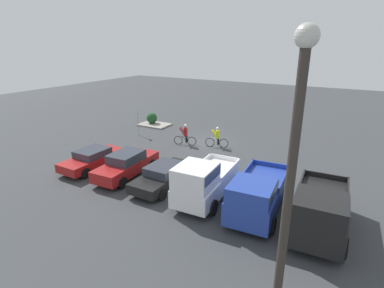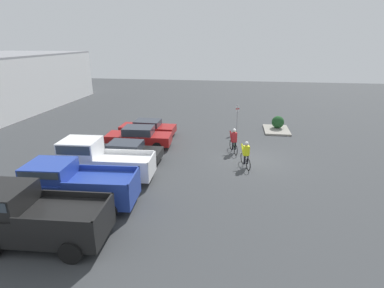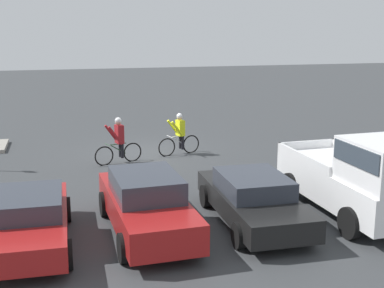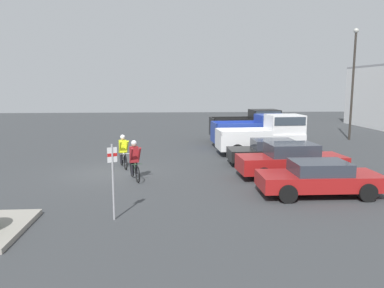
{
  "view_description": "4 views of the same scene",
  "coord_description": "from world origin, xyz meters",
  "px_view_note": "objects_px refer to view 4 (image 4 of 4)",
  "views": [
    {
      "loc": [
        -10.63,
        21.09,
        7.9
      ],
      "look_at": [
        -0.85,
        3.93,
        1.2
      ],
      "focal_mm": 28.0,
      "sensor_mm": 36.0,
      "label": 1
    },
    {
      "loc": [
        -18.76,
        1.29,
        7.54
      ],
      "look_at": [
        -0.85,
        3.93,
        1.2
      ],
      "focal_mm": 28.0,
      "sensor_mm": 36.0,
      "label": 2
    },
    {
      "loc": [
        3.27,
        20.61,
        5.15
      ],
      "look_at": [
        -0.85,
        3.93,
        1.2
      ],
      "focal_mm": 50.0,
      "sensor_mm": 36.0,
      "label": 3
    },
    {
      "loc": [
        17.37,
        2.77,
        4.06
      ],
      "look_at": [
        -0.85,
        3.93,
        1.2
      ],
      "focal_mm": 35.0,
      "sensor_mm": 36.0,
      "label": 4
    }
  ],
  "objects_px": {
    "pickup_truck_2": "(268,134)",
    "sedan_0": "(273,152)",
    "pickup_truck_1": "(255,130)",
    "cyclist_0": "(134,160)",
    "pickup_truck_0": "(250,125)",
    "fire_lane_sign": "(113,175)",
    "sedan_1": "(291,160)",
    "sedan_2": "(319,178)",
    "cyclist_1": "(123,151)",
    "lamppost": "(353,77)"
  },
  "relations": [
    {
      "from": "pickup_truck_1",
      "to": "sedan_0",
      "type": "relative_size",
      "value": 1.11
    },
    {
      "from": "cyclist_1",
      "to": "lamppost",
      "type": "distance_m",
      "value": 18.53
    },
    {
      "from": "sedan_0",
      "to": "pickup_truck_0",
      "type": "bearing_deg",
      "value": 175.96
    },
    {
      "from": "fire_lane_sign",
      "to": "sedan_1",
      "type": "bearing_deg",
      "value": 124.69
    },
    {
      "from": "pickup_truck_2",
      "to": "sedan_0",
      "type": "distance_m",
      "value": 2.92
    },
    {
      "from": "cyclist_0",
      "to": "lamppost",
      "type": "height_order",
      "value": "lamppost"
    },
    {
      "from": "sedan_1",
      "to": "lamppost",
      "type": "distance_m",
      "value": 14.44
    },
    {
      "from": "pickup_truck_1",
      "to": "sedan_2",
      "type": "bearing_deg",
      "value": -1.11
    },
    {
      "from": "sedan_0",
      "to": "cyclist_0",
      "type": "bearing_deg",
      "value": -68.47
    },
    {
      "from": "lamppost",
      "to": "fire_lane_sign",
      "type": "bearing_deg",
      "value": -43.57
    },
    {
      "from": "sedan_0",
      "to": "cyclist_1",
      "type": "relative_size",
      "value": 2.59
    },
    {
      "from": "pickup_truck_1",
      "to": "pickup_truck_2",
      "type": "distance_m",
      "value": 2.8
    },
    {
      "from": "sedan_2",
      "to": "cyclist_1",
      "type": "xyz_separation_m",
      "value": [
        -5.36,
        -7.84,
        0.15
      ]
    },
    {
      "from": "pickup_truck_0",
      "to": "pickup_truck_2",
      "type": "relative_size",
      "value": 1.0
    },
    {
      "from": "cyclist_1",
      "to": "fire_lane_sign",
      "type": "xyz_separation_m",
      "value": [
        7.48,
        0.59,
        0.6
      ]
    },
    {
      "from": "fire_lane_sign",
      "to": "lamppost",
      "type": "distance_m",
      "value": 22.49
    },
    {
      "from": "pickup_truck_0",
      "to": "sedan_1",
      "type": "distance_m",
      "value": 11.24
    },
    {
      "from": "pickup_truck_0",
      "to": "lamppost",
      "type": "bearing_deg",
      "value": 89.83
    },
    {
      "from": "fire_lane_sign",
      "to": "lamppost",
      "type": "xyz_separation_m",
      "value": [
        -16.12,
        15.34,
        3.28
      ]
    },
    {
      "from": "fire_lane_sign",
      "to": "pickup_truck_2",
      "type": "bearing_deg",
      "value": 144.27
    },
    {
      "from": "sedan_2",
      "to": "pickup_truck_1",
      "type": "bearing_deg",
      "value": 178.89
    },
    {
      "from": "pickup_truck_2",
      "to": "sedan_1",
      "type": "height_order",
      "value": "pickup_truck_2"
    },
    {
      "from": "sedan_0",
      "to": "lamppost",
      "type": "xyz_separation_m",
      "value": [
        -8.4,
        8.25,
        4.03
      ]
    },
    {
      "from": "pickup_truck_2",
      "to": "sedan_2",
      "type": "relative_size",
      "value": 1.13
    },
    {
      "from": "pickup_truck_0",
      "to": "sedan_1",
      "type": "bearing_deg",
      "value": -2.91
    },
    {
      "from": "sedan_1",
      "to": "fire_lane_sign",
      "type": "distance_m",
      "value": 8.68
    },
    {
      "from": "sedan_0",
      "to": "fire_lane_sign",
      "type": "xyz_separation_m",
      "value": [
        7.72,
        -7.09,
        0.75
      ]
    },
    {
      "from": "pickup_truck_2",
      "to": "cyclist_0",
      "type": "relative_size",
      "value": 2.82
    },
    {
      "from": "sedan_1",
      "to": "sedan_2",
      "type": "bearing_deg",
      "value": 2.83
    },
    {
      "from": "sedan_2",
      "to": "cyclist_1",
      "type": "distance_m",
      "value": 9.5
    },
    {
      "from": "pickup_truck_0",
      "to": "cyclist_0",
      "type": "height_order",
      "value": "pickup_truck_0"
    },
    {
      "from": "pickup_truck_0",
      "to": "pickup_truck_2",
      "type": "height_order",
      "value": "pickup_truck_2"
    },
    {
      "from": "pickup_truck_1",
      "to": "cyclist_0",
      "type": "relative_size",
      "value": 2.84
    },
    {
      "from": "pickup_truck_2",
      "to": "fire_lane_sign",
      "type": "relative_size",
      "value": 2.17
    },
    {
      "from": "sedan_1",
      "to": "cyclist_0",
      "type": "height_order",
      "value": "cyclist_0"
    },
    {
      "from": "sedan_0",
      "to": "cyclist_0",
      "type": "xyz_separation_m",
      "value": [
        2.72,
        -6.9,
        0.2
      ]
    },
    {
      "from": "pickup_truck_0",
      "to": "cyclist_1",
      "type": "xyz_separation_m",
      "value": [
        8.67,
        -8.27,
        -0.37
      ]
    },
    {
      "from": "sedan_0",
      "to": "sedan_1",
      "type": "xyz_separation_m",
      "value": [
        2.8,
        0.03,
        0.1
      ]
    },
    {
      "from": "sedan_0",
      "to": "sedan_2",
      "type": "bearing_deg",
      "value": 1.68
    },
    {
      "from": "cyclist_0",
      "to": "fire_lane_sign",
      "type": "distance_m",
      "value": 5.04
    },
    {
      "from": "pickup_truck_2",
      "to": "fire_lane_sign",
      "type": "bearing_deg",
      "value": -35.73
    },
    {
      "from": "pickup_truck_0",
      "to": "fire_lane_sign",
      "type": "relative_size",
      "value": 2.17
    },
    {
      "from": "sedan_0",
      "to": "cyclist_0",
      "type": "height_order",
      "value": "cyclist_0"
    },
    {
      "from": "pickup_truck_2",
      "to": "cyclist_1",
      "type": "height_order",
      "value": "pickup_truck_2"
    },
    {
      "from": "sedan_1",
      "to": "cyclist_1",
      "type": "distance_m",
      "value": 8.12
    },
    {
      "from": "pickup_truck_1",
      "to": "pickup_truck_2",
      "type": "relative_size",
      "value": 1.01
    },
    {
      "from": "pickup_truck_1",
      "to": "sedan_1",
      "type": "relative_size",
      "value": 1.07
    },
    {
      "from": "pickup_truck_0",
      "to": "fire_lane_sign",
      "type": "height_order",
      "value": "fire_lane_sign"
    },
    {
      "from": "pickup_truck_2",
      "to": "fire_lane_sign",
      "type": "distance_m",
      "value": 13.0
    },
    {
      "from": "lamppost",
      "to": "cyclist_1",
      "type": "bearing_deg",
      "value": -61.52
    }
  ]
}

